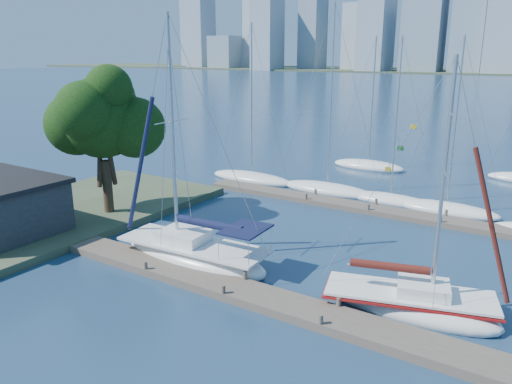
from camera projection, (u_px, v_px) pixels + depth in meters
The scene contains 12 objects.
ground at pixel (235, 293), 24.07m from camera, with size 700.00×700.00×0.00m, color #182B4D.
near_dock at pixel (235, 290), 24.02m from camera, with size 26.00×2.00×0.40m, color #51443B.
far_dock at pixel (385, 212), 35.92m from camera, with size 30.00×1.80×0.36m, color #51443B.
shore at pixel (63, 213), 35.32m from camera, with size 12.00×22.00×0.50m, color #38472D.
tree at pixel (102, 116), 33.06m from camera, with size 7.71×7.05×10.54m.
sailboat_navy at pixel (193, 245), 27.47m from camera, with size 9.51×3.63×13.84m.
sailboat_maroon at pixel (410, 292), 22.21m from camera, with size 8.32×4.71×11.70m.
bg_boat_0 at pixel (252, 178), 45.18m from camera, with size 8.65×4.02×14.07m.
bg_boat_1 at pixel (328, 189), 41.46m from camera, with size 8.45×4.94×15.32m.
bg_boat_2 at pixel (390, 199), 38.64m from camera, with size 7.31×3.20×12.70m.
bg_boat_3 at pixel (446, 209), 36.21m from camera, with size 7.61×2.95×12.71m.
bg_boat_6 at pixel (368, 166), 50.06m from camera, with size 7.51×3.25×13.14m.
Camera 1 is at (12.74, -17.80, 11.20)m, focal length 35.00 mm.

